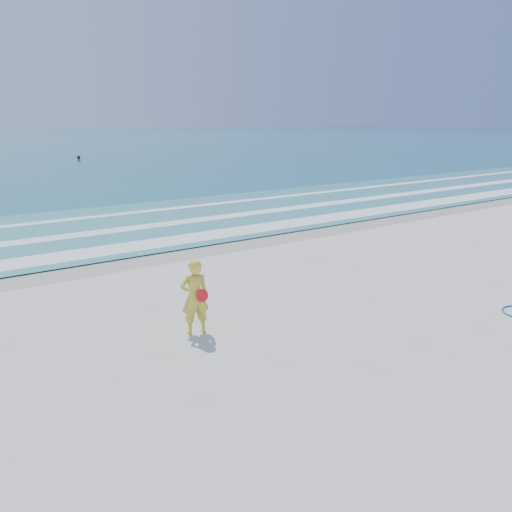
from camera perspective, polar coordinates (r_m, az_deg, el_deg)
ground at (r=9.82m, az=10.15°, el=-11.46°), size 400.00×400.00×0.00m
wet_sand at (r=16.98m, az=-11.45°, el=0.15°), size 400.00×2.40×0.00m
shallow at (r=21.55m, az=-16.70°, el=3.17°), size 400.00×10.00×0.01m
foam_near at (r=18.13m, az=-13.07°, el=1.20°), size 400.00×1.40×0.01m
foam_mid at (r=20.80m, az=-16.02°, el=2.82°), size 400.00×0.90×0.01m
foam_far at (r=23.90m, az=-18.57°, el=4.21°), size 400.00×0.60×0.01m
buoy at (r=58.86m, az=-19.62°, el=10.58°), size 0.38×0.38×0.38m
woman at (r=10.49m, az=-7.01°, el=-4.67°), size 0.65×0.49×1.63m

